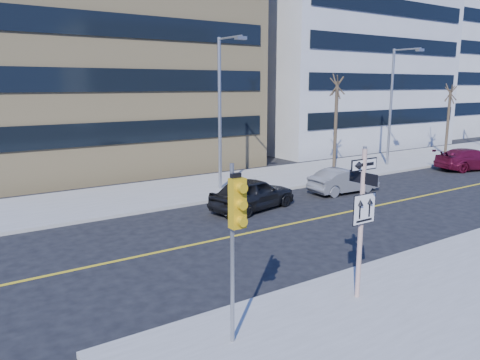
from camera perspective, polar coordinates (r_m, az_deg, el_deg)
ground at (r=15.01m, az=6.83°, el=-11.01°), size 120.00×120.00×0.00m
far_sidewalk at (r=35.67m, az=16.23°, el=1.94°), size 66.00×6.00×0.15m
road_centerline at (r=26.23m, az=21.15°, el=-1.87°), size 40.00×0.14×0.01m
sign_pole at (r=12.54m, az=14.62°, el=-4.09°), size 0.92×0.92×4.06m
traffic_signal at (r=9.70m, az=-0.45°, el=-4.65°), size 0.32×0.45×4.00m
parked_car_a at (r=21.77m, az=1.56°, el=-1.67°), size 2.69×4.77×1.53m
parked_car_b at (r=25.82m, az=12.54°, el=-0.07°), size 1.63×4.12×1.33m
parked_car_d at (r=35.74m, az=26.22°, el=2.29°), size 3.24×5.40×1.47m
streetlight_a at (r=24.95m, az=-2.21°, el=9.27°), size 0.55×2.25×8.00m
streetlight_b at (r=34.45m, az=18.27°, el=9.33°), size 0.55×2.25×8.00m
street_tree_west at (r=31.03m, az=11.76°, el=10.90°), size 1.80×1.80×6.35m
street_tree_east at (r=41.49m, az=24.26°, el=9.44°), size 1.80×1.80×5.75m
building_brick at (r=37.29m, az=-17.16°, el=16.06°), size 18.00×18.00×18.00m
building_grey_mid at (r=47.83m, az=10.18°, el=13.47°), size 20.00×16.00×15.00m
building_grey_far at (r=65.87m, az=21.89°, el=12.69°), size 18.00×18.00×16.00m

